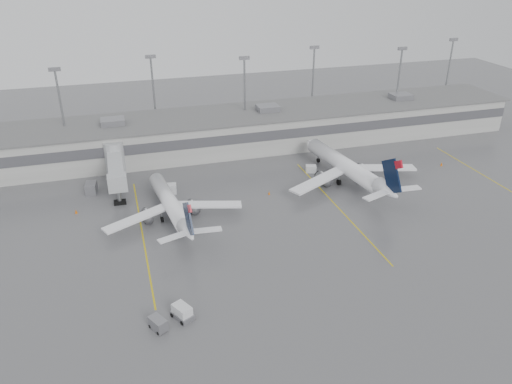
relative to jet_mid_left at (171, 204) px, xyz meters
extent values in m
plane|color=#545457|center=(12.01, -27.89, -2.75)|extent=(260.00, 260.00, 0.00)
cube|color=#9E9E99|center=(12.01, 30.11, 1.25)|extent=(150.00, 16.00, 8.00)
cube|color=#47474C|center=(12.01, 22.06, 2.25)|extent=(150.00, 0.15, 2.20)
cube|color=#606060|center=(12.01, 30.11, 5.30)|extent=(152.00, 17.00, 0.30)
cube|color=slate|center=(62.01, 30.11, 6.05)|extent=(5.00, 4.00, 1.30)
cylinder|color=gray|center=(-17.99, 32.11, 7.25)|extent=(0.44, 0.44, 20.00)
cube|color=slate|center=(-17.99, 32.11, 17.45)|extent=(2.40, 0.50, 0.80)
cylinder|color=gray|center=(2.01, 39.61, 7.25)|extent=(0.44, 0.44, 20.00)
cube|color=slate|center=(2.01, 39.61, 17.45)|extent=(2.40, 0.50, 0.80)
cylinder|color=gray|center=(22.01, 32.11, 7.25)|extent=(0.44, 0.44, 20.00)
cube|color=slate|center=(22.01, 32.11, 17.45)|extent=(2.40, 0.50, 0.80)
cylinder|color=gray|center=(42.01, 39.61, 7.25)|extent=(0.44, 0.44, 20.00)
cube|color=slate|center=(42.01, 39.61, 17.45)|extent=(2.40, 0.50, 0.80)
cylinder|color=gray|center=(62.01, 32.11, 7.25)|extent=(0.44, 0.44, 20.00)
cube|color=slate|center=(62.01, 32.11, 17.45)|extent=(2.40, 0.50, 0.80)
cylinder|color=gray|center=(82.01, 39.61, 7.25)|extent=(0.44, 0.44, 20.00)
cube|color=slate|center=(82.01, 39.61, 17.45)|extent=(2.40, 0.50, 0.80)
cylinder|color=#A0A3A5|center=(-8.49, 22.11, 0.75)|extent=(4.00, 4.00, 7.00)
cube|color=#A0A3A5|center=(-8.49, 15.61, 1.55)|extent=(2.80, 13.00, 2.60)
cube|color=#A0A3A5|center=(-8.49, 8.11, 1.55)|extent=(3.40, 2.40, 3.00)
cylinder|color=gray|center=(-8.49, 8.11, -1.35)|extent=(0.70, 0.70, 2.80)
cube|color=black|center=(-8.49, 8.11, -2.40)|extent=(2.20, 1.20, 0.70)
cube|color=gold|center=(-5.49, -3.89, -2.74)|extent=(0.25, 40.00, 0.01)
cube|color=gold|center=(29.51, -3.89, -2.74)|extent=(0.25, 40.00, 0.01)
cube|color=gold|center=(64.51, -3.89, -2.74)|extent=(0.25, 40.00, 0.01)
cylinder|color=white|center=(-0.16, 1.31, -0.05)|extent=(5.02, 19.93, 2.69)
cone|color=white|center=(-1.48, 12.36, -0.05)|extent=(2.97, 2.82, 2.69)
cone|color=white|center=(1.26, -10.55, 0.30)|extent=(3.21, 4.78, 2.69)
cube|color=white|center=(-6.10, -1.93, -0.77)|extent=(11.57, 7.02, 0.31)
cube|color=white|center=(6.38, -0.44, -0.77)|extent=(11.90, 4.55, 0.31)
cube|color=black|center=(1.32, -10.99, 2.91)|extent=(0.87, 5.05, 5.87)
cube|color=red|center=(1.45, -12.15, 5.24)|extent=(0.48, 1.84, 1.70)
cylinder|color=black|center=(-1.12, 9.33, -2.34)|extent=(0.41, 0.84, 0.81)
cylinder|color=black|center=(-1.82, -0.70, -2.25)|extent=(0.52, 1.03, 0.99)
cylinder|color=black|center=(1.93, -0.25, -2.25)|extent=(0.52, 1.03, 0.99)
cylinder|color=white|center=(35.59, 6.57, 0.43)|extent=(6.40, 23.51, 3.18)
cone|color=white|center=(33.75, 19.58, 0.43)|extent=(3.56, 3.38, 3.18)
cone|color=white|center=(37.56, -7.37, 0.85)|extent=(3.89, 5.69, 3.18)
cube|color=white|center=(28.66, 2.60, -0.42)|extent=(13.58, 8.52, 0.37)
cube|color=white|center=(43.34, 4.67, -0.42)|extent=(14.04, 5.09, 0.37)
cube|color=black|center=(37.63, -7.90, 3.92)|extent=(1.15, 5.95, 6.93)
cube|color=red|center=(37.82, -9.26, 6.68)|extent=(0.61, 2.17, 2.01)
cylinder|color=black|center=(34.25, 16.01, -2.27)|extent=(0.50, 1.00, 0.95)
cylinder|color=black|center=(33.68, 4.16, -2.17)|extent=(0.63, 1.22, 1.16)
cylinder|color=black|center=(38.08, 4.79, -2.17)|extent=(0.63, 1.22, 1.16)
cube|color=silver|center=(-2.33, -26.37, -1.80)|extent=(2.59, 2.98, 1.90)
cube|color=slate|center=(-2.33, -26.37, -2.38)|extent=(2.98, 3.45, 0.74)
cylinder|color=black|center=(-3.57, -25.84, -2.45)|extent=(0.48, 0.63, 0.59)
cylinder|color=black|center=(-2.09, -25.04, -2.45)|extent=(0.48, 0.63, 0.59)
cylinder|color=black|center=(-2.57, -27.70, -2.45)|extent=(0.48, 0.63, 0.59)
cylinder|color=black|center=(-1.09, -26.89, -2.45)|extent=(0.48, 0.63, 0.59)
cube|color=slate|center=(-5.53, -27.57, -1.91)|extent=(2.41, 2.84, 1.50)
cylinder|color=black|center=(-6.49, -27.09, -2.50)|extent=(0.41, 0.53, 0.49)
cylinder|color=black|center=(-4.57, -28.05, -2.50)|extent=(0.41, 0.53, 0.49)
cube|color=silver|center=(0.91, 10.03, -1.83)|extent=(2.82, 2.09, 1.84)
cube|color=silver|center=(30.69, 11.51, -2.00)|extent=(2.42, 1.93, 1.50)
cube|color=slate|center=(-13.50, 14.50, -1.77)|extent=(2.33, 3.36, 1.97)
cone|color=#E16004|center=(-16.17, 6.65, -2.38)|extent=(0.47, 0.47, 0.74)
cone|color=#E16004|center=(19.09, 4.07, -2.42)|extent=(0.41, 0.41, 0.66)
cone|color=#E16004|center=(59.12, 6.71, -2.37)|extent=(0.48, 0.48, 0.76)
camera|label=1|loc=(-7.45, -77.05, 40.17)|focal=35.00mm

